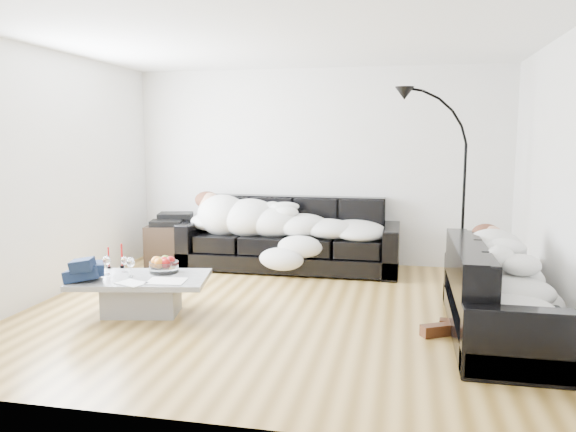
% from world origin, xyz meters
% --- Properties ---
extents(ground, '(5.00, 5.00, 0.00)m').
position_xyz_m(ground, '(0.00, 0.00, 0.00)').
color(ground, olive).
rests_on(ground, ground).
extents(wall_back, '(5.00, 0.02, 2.60)m').
position_xyz_m(wall_back, '(0.00, 2.25, 1.30)').
color(wall_back, silver).
rests_on(wall_back, ground).
extents(wall_left, '(0.02, 4.50, 2.60)m').
position_xyz_m(wall_left, '(-2.50, 0.00, 1.30)').
color(wall_left, silver).
rests_on(wall_left, ground).
extents(wall_right, '(0.02, 4.50, 2.60)m').
position_xyz_m(wall_right, '(2.50, 0.00, 1.30)').
color(wall_right, silver).
rests_on(wall_right, ground).
extents(ceiling, '(5.00, 5.00, 0.00)m').
position_xyz_m(ceiling, '(0.00, 0.00, 2.60)').
color(ceiling, white).
rests_on(ceiling, ground).
extents(sofa_back, '(2.79, 0.96, 0.91)m').
position_xyz_m(sofa_back, '(-0.29, 1.77, 0.46)').
color(sofa_back, black).
rests_on(sofa_back, ground).
extents(sofa_right, '(0.85, 1.98, 0.80)m').
position_xyz_m(sofa_right, '(2.00, -0.35, 0.40)').
color(sofa_right, black).
rests_on(sofa_right, ground).
extents(sleeper_back, '(2.36, 0.81, 0.47)m').
position_xyz_m(sleeper_back, '(-0.29, 1.72, 0.66)').
color(sleeper_back, silver).
rests_on(sleeper_back, sofa_back).
extents(sleeper_right, '(0.72, 1.69, 0.41)m').
position_xyz_m(sleeper_right, '(2.00, -0.35, 0.63)').
color(sleeper_right, silver).
rests_on(sleeper_right, sofa_right).
extents(teal_cushion, '(0.42, 0.38, 0.20)m').
position_xyz_m(teal_cushion, '(1.94, 0.26, 0.72)').
color(teal_cushion, '#094530').
rests_on(teal_cushion, sofa_right).
extents(coffee_table, '(1.37, 0.96, 0.37)m').
position_xyz_m(coffee_table, '(-1.30, -0.38, 0.18)').
color(coffee_table, '#939699').
rests_on(coffee_table, ground).
extents(fruit_bowl, '(0.34, 0.34, 0.18)m').
position_xyz_m(fruit_bowl, '(-1.15, -0.17, 0.45)').
color(fruit_bowl, white).
rests_on(fruit_bowl, coffee_table).
extents(wine_glass_a, '(0.08, 0.08, 0.15)m').
position_xyz_m(wine_glass_a, '(-1.54, -0.24, 0.44)').
color(wine_glass_a, white).
rests_on(wine_glass_a, coffee_table).
extents(wine_glass_b, '(0.08, 0.08, 0.18)m').
position_xyz_m(wine_glass_b, '(-1.67, -0.36, 0.46)').
color(wine_glass_b, white).
rests_on(wine_glass_b, coffee_table).
extents(wine_glass_c, '(0.10, 0.10, 0.19)m').
position_xyz_m(wine_glass_c, '(-1.39, -0.40, 0.46)').
color(wine_glass_c, white).
rests_on(wine_glass_c, coffee_table).
extents(candle_left, '(0.05, 0.05, 0.22)m').
position_xyz_m(candle_left, '(-1.78, -0.12, 0.47)').
color(candle_left, maroon).
rests_on(candle_left, coffee_table).
extents(candle_right, '(0.05, 0.05, 0.25)m').
position_xyz_m(candle_right, '(-1.66, -0.08, 0.49)').
color(candle_right, maroon).
rests_on(candle_right, coffee_table).
extents(newspaper_a, '(0.38, 0.31, 0.01)m').
position_xyz_m(newspaper_a, '(-0.99, -0.49, 0.37)').
color(newspaper_a, silver).
rests_on(newspaper_a, coffee_table).
extents(newspaper_b, '(0.32, 0.27, 0.01)m').
position_xyz_m(newspaper_b, '(-1.27, -0.63, 0.37)').
color(newspaper_b, silver).
rests_on(newspaper_b, coffee_table).
extents(navy_jacket, '(0.43, 0.41, 0.17)m').
position_xyz_m(navy_jacket, '(-1.76, -0.62, 0.53)').
color(navy_jacket, black).
rests_on(navy_jacket, coffee_table).
extents(shoes, '(0.57, 0.49, 0.11)m').
position_xyz_m(shoes, '(1.54, -0.36, 0.06)').
color(shoes, '#472311').
rests_on(shoes, ground).
extents(av_cabinet, '(0.63, 0.86, 0.55)m').
position_xyz_m(av_cabinet, '(-1.88, 1.72, 0.27)').
color(av_cabinet, black).
rests_on(av_cabinet, ground).
extents(stereo, '(0.51, 0.43, 0.13)m').
position_xyz_m(stereo, '(-1.88, 1.72, 0.61)').
color(stereo, black).
rests_on(stereo, av_cabinet).
extents(floor_lamp, '(0.76, 0.39, 1.99)m').
position_xyz_m(floor_lamp, '(1.80, 1.28, 0.99)').
color(floor_lamp, black).
rests_on(floor_lamp, ground).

